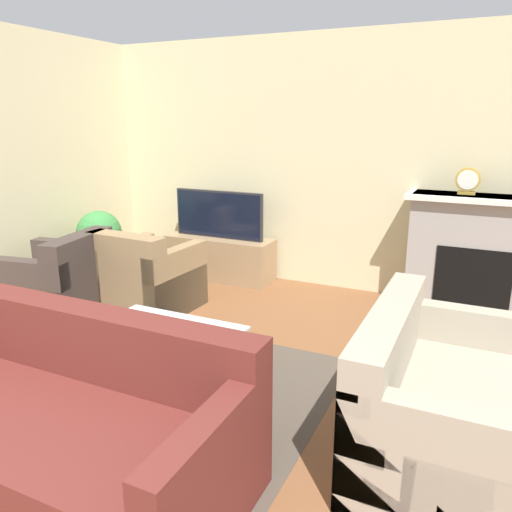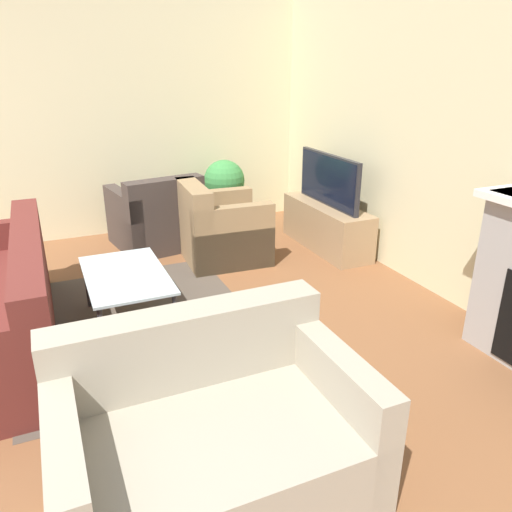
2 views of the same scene
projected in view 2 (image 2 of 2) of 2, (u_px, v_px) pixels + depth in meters
wall_back at (424, 135)px, 4.38m from camera, size 7.98×0.06×2.70m
wall_left at (91, 119)px, 5.58m from camera, size 0.06×7.99×2.70m
area_rug at (137, 323)px, 3.99m from camera, size 2.19×1.80×0.00m
tv_stand at (326, 226)px, 5.53m from camera, size 1.29×0.41×0.50m
tv at (329, 180)px, 5.33m from camera, size 1.10×0.06×0.55m
couch_loveseat at (211, 439)px, 2.36m from camera, size 0.94×1.40×0.82m
armchair_by_window at (156, 220)px, 5.56m from camera, size 0.99×0.97×0.82m
armchair_accent at (220, 232)px, 5.18m from camera, size 0.85×0.86×0.82m
coffee_table at (126, 279)px, 3.83m from camera, size 0.99×0.60×0.44m
potted_plant at (224, 185)px, 6.03m from camera, size 0.49×0.49×0.86m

